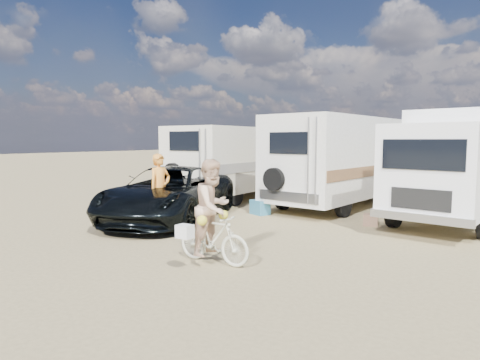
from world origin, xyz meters
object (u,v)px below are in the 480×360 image
Objects in this scene: rider_woman at (213,216)px; cooler at (260,207)px; bike_woman at (213,238)px; crate at (371,220)px; box_truck at (459,167)px; rv_left at (243,163)px; rv_main at (342,162)px; dark_suv at (170,194)px; rider_man at (160,194)px; bike_man at (160,209)px.

rider_woman reaches higher than cooler.
crate is at bearing -15.96° from bike_woman.
box_truck reaches higher than crate.
rv_left is 4.54m from cooler.
rv_main reaches higher than rv_left.
rider_woman reaches higher than dark_suv.
rider_woman is (0.00, 0.00, 0.45)m from bike_woman.
rv_main is at bearing -17.45° from rider_man.
rv_left is at bearing 29.43° from bike_woman.
box_truck is 8.93m from bike_man.
dark_suv is (-7.36, -4.69, -0.84)m from box_truck.
cooler is (1.30, 3.28, -0.27)m from bike_man.
rv_main reaches higher than crate.
rider_man is (1.53, -6.60, -0.53)m from rv_left.
dark_suv reaches higher than bike_man.
rider_man is 3.87m from rider_woman.
box_truck is at bearing 47.26° from crate.
cooler is (-5.54, -2.34, -1.41)m from box_truck.
rv_left is 9.85m from rider_woman.
bike_man is at bearing -76.80° from rv_left.
rv_main is at bearing 86.70° from cooler.
cooler is at bearing -15.40° from rider_man.
box_truck is at bearing -6.55° from rv_left.
rider_man is 4.69× the size of crate.
rider_man is (0.52, -0.93, 0.13)m from dark_suv.
rv_main is 7.21m from rider_man.
rv_left is 8.43m from box_truck.
rv_left is 1.30× the size of dark_suv.
bike_woman is 5.66m from crate.
rv_left is at bearing 19.26° from rider_man.
rider_woman is (3.87, -2.87, 0.13)m from dark_suv.
rv_main is 12.15× the size of cooler.
bike_man is 1.03× the size of rider_man.
rv_left is 6.85m from bike_man.
box_truck is 17.69× the size of crate.
rider_man is at bearing 59.57° from rider_woman.
cooler is (1.82, 2.35, -0.58)m from dark_suv.
rv_left is at bearing 80.59° from dark_suv.
rider_man is at bearing 59.57° from bike_woman.
cooler is (-1.58, -3.29, -1.39)m from rv_main.
rv_main is 4.07m from box_truck.
bike_man is at bearing -107.17° from rv_main.
bike_woman is at bearing -108.20° from box_truck.
dark_suv is (-3.40, -5.64, -0.81)m from rv_main.
box_truck is at bearing -7.03° from rv_main.
rider_man reaches higher than crate.
dark_suv is 6.01m from crate.
box_truck is 3.67× the size of bike_man.
rider_woman is at bearing -105.69° from crate.
rv_main is 4.31× the size of bike_woman.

